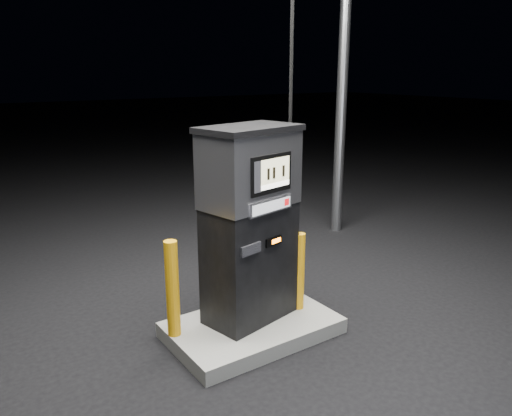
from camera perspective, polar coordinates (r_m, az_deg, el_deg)
ground at (r=5.08m, az=-0.42°, el=-14.24°), size 80.00×80.00×0.00m
pump_island at (r=5.05m, az=-0.42°, el=-13.51°), size 1.60×1.00×0.15m
fuel_dispenser at (r=4.72m, az=-0.67°, el=-1.77°), size 1.09×0.74×3.92m
bollard_left at (r=4.64m, az=-9.53°, el=-9.10°), size 0.13×0.13×0.92m
bollard_right at (r=5.11m, az=4.96°, el=-7.23°), size 0.12×0.12×0.81m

